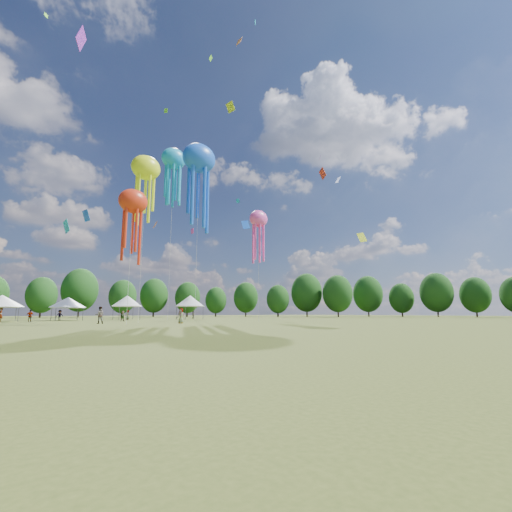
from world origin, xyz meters
TOP-DOWN VIEW (x-y plane):
  - ground at (0.00, 0.00)m, footprint 300.00×300.00m
  - spectator_near at (-6.64, 33.55)m, footprint 1.02×0.86m
  - spectators_far at (-1.21, 48.94)m, footprint 34.19×30.67m
  - festival_tents at (-4.20, 54.25)m, footprint 41.10×9.37m
  - show_kites at (0.40, 42.16)m, footprint 41.44×22.63m
  - small_kites at (-1.04, 41.81)m, footprint 63.99×58.93m
  - treeline at (-3.87, 62.51)m, footprint 201.57×95.24m

SIDE VIEW (x-z plane):
  - ground at x=0.00m, z-range 0.00..0.00m
  - spectators_far at x=-1.21m, z-range -0.11..1.75m
  - spectator_near at x=-6.64m, z-range 0.00..1.88m
  - festival_tents at x=-4.20m, z-range 0.87..5.32m
  - treeline at x=-3.87m, z-range -0.17..13.26m
  - show_kites at x=0.40m, z-range 6.39..36.52m
  - small_kites at x=-1.04m, z-range 4.41..51.41m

